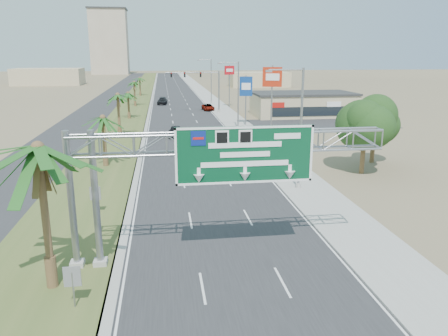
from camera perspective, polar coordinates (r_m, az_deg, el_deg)
name	(u,v)px	position (r m, az deg, el deg)	size (l,w,h in m)	color
road	(175,96)	(122.56, -6.36, 9.39)	(12.00, 300.00, 0.02)	#28282B
sidewalk_right	(206,95)	(123.11, -2.35, 9.51)	(4.00, 300.00, 0.10)	#9E9B93
median_grass	(139,96)	(122.67, -11.09, 9.24)	(7.00, 300.00, 0.12)	#475726
opposing_road	(112,96)	(123.24, -14.38, 9.06)	(8.00, 300.00, 0.02)	#28282B
sign_gantry	(214,153)	(22.64, -1.33, 1.96)	(16.75, 1.24, 7.50)	gray
palm_near	(38,149)	(21.18, -23.14, 2.31)	(5.70, 5.70, 8.35)	brown
palm_row_b	(103,118)	(44.83, -15.56, 6.25)	(3.99, 3.99, 5.95)	brown
palm_row_c	(118,96)	(60.54, -13.72, 9.15)	(3.99, 3.99, 6.75)	brown
palm_row_d	(128,94)	(78.52, -12.44, 9.47)	(3.99, 3.99, 5.45)	brown
palm_row_e	(134,83)	(97.37, -11.66, 10.85)	(3.99, 3.99, 6.15)	brown
palm_row_f	(140,78)	(122.32, -10.96, 11.42)	(3.99, 3.99, 5.75)	brown
streetlight_near	(298,134)	(36.28, 9.67, 4.38)	(3.27, 0.44, 10.00)	gray
streetlight_mid	(237,98)	(65.25, 1.69, 9.06)	(3.27, 0.44, 10.00)	gray
streetlight_far	(210,83)	(100.81, -1.80, 11.03)	(3.27, 0.44, 10.00)	gray
signal_mast	(208,88)	(84.67, -2.05, 10.45)	(10.28, 0.71, 8.00)	gray
store_building	(303,105)	(82.61, 10.22, 8.14)	(18.00, 10.00, 4.00)	tan
oak_near	(365,126)	(42.82, 17.95, 5.20)	(4.50, 4.50, 6.80)	brown
oak_far	(375,126)	(47.79, 19.08, 5.16)	(3.50, 3.50, 5.60)	brown
median_signback_a	(72,280)	(20.83, -19.19, -13.61)	(0.75, 0.08, 2.08)	gray
median_signback_b	(95,195)	(31.88, -16.46, -3.46)	(0.75, 0.08, 2.08)	gray
tower_distant	(110,42)	(263.63, -14.73, 15.59)	(20.00, 16.00, 35.00)	tan
building_distant_left	(49,77)	(177.11, -21.92, 11.01)	(24.00, 14.00, 6.00)	tan
building_distant_right	(259,79)	(155.92, 4.56, 11.46)	(20.00, 12.00, 5.00)	tan
car_left_lane	(175,131)	(60.60, -6.39, 4.77)	(1.74, 4.34, 1.48)	black
car_mid_lane	(206,140)	(53.74, -2.39, 3.65)	(1.68, 4.81, 1.58)	maroon
car_right_lane	(208,107)	(89.19, -2.10, 7.94)	(2.11, 4.57, 1.27)	gray
car_far	(162,101)	(100.98, -8.06, 8.65)	(2.07, 5.09, 1.48)	black
pole_sign_red_near	(272,82)	(55.50, 6.31, 11.10)	(2.35, 1.14, 9.70)	gray
pole_sign_blue	(246,88)	(69.37, 2.88, 10.35)	(2.02, 0.61, 7.88)	gray
pole_sign_red_far	(229,74)	(92.83, 0.71, 12.19)	(2.17, 1.05, 8.91)	gray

